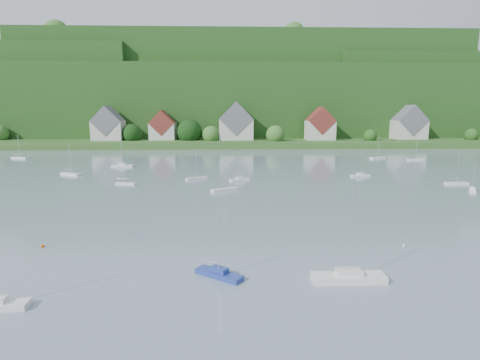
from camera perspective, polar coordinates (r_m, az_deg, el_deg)
The scene contains 12 objects.
far_shore_strip at distance 197.90m, azimuth -2.14°, elevation 5.82°, with size 600.00×60.00×3.00m, color #28511E.
forested_ridge at distance 265.90m, azimuth -2.07°, elevation 11.60°, with size 620.00×181.22×69.89m.
village_building_0 at distance 192.54m, azimuth -18.91°, elevation 7.54°, with size 14.00×10.40×16.00m.
village_building_1 at distance 188.91m, azimuth -11.38°, elevation 7.61°, with size 12.00×9.36×14.00m.
village_building_2 at distance 185.46m, azimuth -0.60°, elevation 8.24°, with size 16.00×11.44×18.00m.
village_building_3 at distance 188.81m, azimuth 11.76°, elevation 7.80°, with size 13.00×10.40×15.50m.
village_building_4 at distance 207.80m, azimuth 23.74°, elevation 7.41°, with size 15.00×10.40×16.50m.
near_sailboat_1 at distance 41.49m, azimuth -3.13°, elevation -13.59°, with size 5.24×4.34×7.25m.
near_sailboat_4 at distance 41.88m, azimuth 15.75°, elevation -13.63°, with size 7.45×2.13×10.05m.
mooring_buoy_3 at distance 55.78m, azimuth -27.18°, elevation -8.83°, with size 0.44×0.44×0.44m, color #F24B04.
mooring_buoy_4 at distance 54.20m, azimuth 23.07°, elevation -9.05°, with size 0.43×0.43×0.43m, color silver.
far_sailboat_cluster at distance 112.57m, azimuth 1.79°, elevation 1.76°, with size 184.93×64.12×8.71m.
Camera 1 is at (0.27, 2.73, 17.27)m, focal length 28.83 mm.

